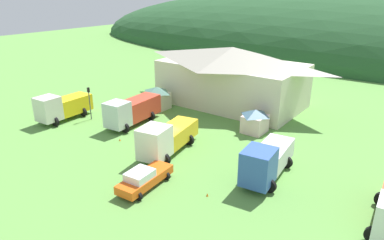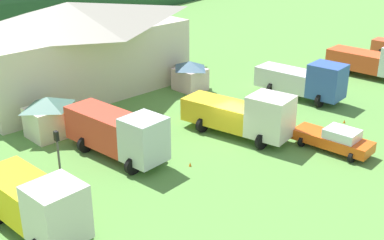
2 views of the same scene
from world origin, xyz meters
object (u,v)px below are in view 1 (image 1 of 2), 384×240
(heavy_rig_striped, at_px, (166,138))
(depot_building, at_px, (232,75))
(play_shed_pink, at_px, (255,121))
(flatbed_truck_yellow, at_px, (62,106))
(play_shed_cream, at_px, (157,97))
(service_pickup_orange, at_px, (144,178))
(traffic_cone_near_pickup, at_px, (207,196))
(tow_truck_silver, at_px, (132,110))
(traffic_cone_mid_row, at_px, (120,141))
(box_truck_blue, at_px, (266,160))
(traffic_light_west, at_px, (89,100))

(heavy_rig_striped, bearing_deg, depot_building, 179.73)
(play_shed_pink, bearing_deg, flatbed_truck_yellow, -152.96)
(play_shed_cream, bearing_deg, service_pickup_orange, -51.03)
(service_pickup_orange, height_order, traffic_cone_near_pickup, service_pickup_orange)
(tow_truck_silver, height_order, traffic_cone_mid_row, tow_truck_silver)
(box_truck_blue, bearing_deg, play_shed_pink, -153.90)
(depot_building, distance_m, box_truck_blue, 20.32)
(flatbed_truck_yellow, bearing_deg, traffic_cone_mid_row, 86.00)
(service_pickup_orange, relative_size, traffic_cone_near_pickup, 10.07)
(flatbed_truck_yellow, bearing_deg, tow_truck_silver, 113.87)
(traffic_cone_near_pickup, bearing_deg, service_pickup_orange, -157.83)
(play_shed_pink, relative_size, tow_truck_silver, 0.35)
(depot_building, height_order, heavy_rig_striped, depot_building)
(heavy_rig_striped, distance_m, service_pickup_orange, 6.26)
(play_shed_cream, height_order, play_shed_pink, play_shed_cream)
(service_pickup_orange, bearing_deg, tow_truck_silver, -134.95)
(box_truck_blue, relative_size, traffic_cone_near_pickup, 14.67)
(heavy_rig_striped, relative_size, box_truck_blue, 1.06)
(traffic_light_west, bearing_deg, service_pickup_orange, -24.72)
(heavy_rig_striped, xyz_separation_m, traffic_cone_near_pickup, (7.32, -3.71, -1.68))
(box_truck_blue, relative_size, traffic_cone_mid_row, 13.93)
(play_shed_pink, xyz_separation_m, box_truck_blue, (5.34, -8.45, 0.32))
(flatbed_truck_yellow, xyz_separation_m, tow_truck_silver, (7.78, 3.94, 0.05))
(tow_truck_silver, height_order, heavy_rig_striped, heavy_rig_striped)
(play_shed_pink, distance_m, flatbed_truck_yellow, 22.78)
(box_truck_blue, xyz_separation_m, service_pickup_orange, (-7.10, -7.11, -0.85))
(tow_truck_silver, relative_size, traffic_cone_mid_row, 13.85)
(tow_truck_silver, bearing_deg, flatbed_truck_yellow, -68.23)
(flatbed_truck_yellow, bearing_deg, traffic_cone_near_pickup, 79.07)
(flatbed_truck_yellow, bearing_deg, box_truck_blue, 91.28)
(traffic_cone_mid_row, bearing_deg, heavy_rig_striped, 6.18)
(play_shed_pink, distance_m, tow_truck_silver, 14.06)
(traffic_light_west, bearing_deg, traffic_cone_mid_row, -17.08)
(tow_truck_silver, height_order, box_truck_blue, box_truck_blue)
(heavy_rig_striped, bearing_deg, tow_truck_silver, -123.34)
(heavy_rig_striped, xyz_separation_m, box_truck_blue, (9.65, 1.46, -0.01))
(traffic_cone_mid_row, bearing_deg, depot_building, 81.05)
(play_shed_cream, relative_size, service_pickup_orange, 0.58)
(service_pickup_orange, bearing_deg, heavy_rig_striped, -160.25)
(play_shed_pink, bearing_deg, traffic_light_west, -155.15)
(heavy_rig_striped, bearing_deg, traffic_cone_near_pickup, 52.86)
(play_shed_pink, xyz_separation_m, traffic_light_west, (-17.72, -8.21, 1.10))
(play_shed_pink, xyz_separation_m, heavy_rig_striped, (-4.31, -9.90, 0.33))
(flatbed_truck_yellow, xyz_separation_m, traffic_light_west, (2.56, 2.15, 0.74))
(box_truck_blue, bearing_deg, flatbed_truck_yellow, -91.94)
(depot_building, bearing_deg, tow_truck_silver, -110.69)
(service_pickup_orange, xyz_separation_m, traffic_light_west, (-15.96, 7.35, 1.63))
(tow_truck_silver, xyz_separation_m, box_truck_blue, (17.84, -2.03, -0.08))
(heavy_rig_striped, bearing_deg, play_shed_cream, -144.68)
(flatbed_truck_yellow, xyz_separation_m, traffic_cone_mid_row, (10.15, -0.18, -1.71))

